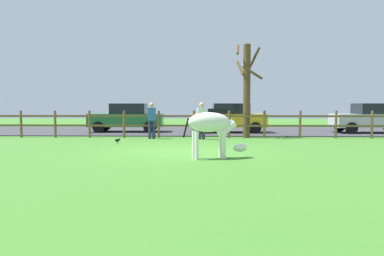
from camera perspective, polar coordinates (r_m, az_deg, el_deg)
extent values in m
plane|color=#3D7528|center=(12.04, -2.13, -3.64)|extent=(60.00, 60.00, 0.00)
cube|color=#38383D|center=(21.29, -0.38, -0.46)|extent=(28.00, 7.40, 0.05)
cylinder|color=brown|center=(19.00, -25.01, 0.56)|extent=(0.11, 0.11, 1.26)
cylinder|color=brown|center=(18.32, -20.48, 0.57)|extent=(0.11, 0.11, 1.26)
cylinder|color=brown|center=(17.76, -15.63, 0.58)|extent=(0.11, 0.11, 1.26)
cylinder|color=brown|center=(17.35, -10.50, 0.59)|extent=(0.11, 0.11, 1.26)
cylinder|color=brown|center=(17.07, -5.17, 0.58)|extent=(0.11, 0.11, 1.26)
cylinder|color=brown|center=(16.95, 0.29, 0.58)|extent=(0.11, 0.11, 1.26)
cylinder|color=brown|center=(16.98, 5.77, 0.57)|extent=(0.11, 0.11, 1.26)
cylinder|color=brown|center=(17.17, 11.19, 0.55)|extent=(0.11, 0.11, 1.26)
cylinder|color=brown|center=(17.50, 16.44, 0.53)|extent=(0.11, 0.11, 1.26)
cylinder|color=brown|center=(17.98, 21.46, 0.50)|extent=(0.11, 0.11, 1.26)
cylinder|color=brown|center=(18.59, 26.18, 0.48)|extent=(0.11, 0.11, 1.26)
cube|color=brown|center=(16.99, -2.45, 0.37)|extent=(21.11, 0.06, 0.09)
cube|color=brown|center=(16.98, -2.45, 1.86)|extent=(21.11, 0.06, 0.09)
cylinder|color=#513A23|center=(17.29, 8.50, 5.67)|extent=(0.33, 0.33, 4.33)
cylinder|color=#513A23|center=(16.91, 9.37, 8.50)|extent=(1.02, 0.52, 0.62)
cylinder|color=#513A23|center=(17.24, 7.48, 9.21)|extent=(0.33, 0.76, 0.72)
cylinder|color=#513A23|center=(17.48, 7.12, 12.01)|extent=(0.21, 0.92, 0.60)
cylinder|color=#513A23|center=(17.65, 9.62, 10.59)|extent=(0.53, 0.83, 0.99)
ellipsoid|color=white|center=(10.31, 2.66, 0.91)|extent=(1.33, 0.83, 0.56)
cylinder|color=white|center=(10.62, 4.47, -2.49)|extent=(0.11, 0.11, 0.78)
cylinder|color=white|center=(10.36, 4.99, -2.64)|extent=(0.11, 0.11, 0.78)
cylinder|color=white|center=(10.38, 0.30, -2.62)|extent=(0.11, 0.11, 0.78)
cylinder|color=white|center=(10.11, 0.73, -2.78)|extent=(0.11, 0.11, 0.78)
cylinder|color=white|center=(10.50, 5.39, -0.08)|extent=(0.63, 0.40, 0.51)
ellipsoid|color=white|center=(10.70, 7.48, -3.06)|extent=(0.48, 0.32, 0.24)
cube|color=black|center=(10.38, 3.97, 2.69)|extent=(0.55, 0.20, 0.12)
cylinder|color=black|center=(10.13, -0.95, 0.02)|extent=(0.20, 0.10, 0.54)
cylinder|color=black|center=(14.88, -11.52, -2.23)|extent=(0.01, 0.01, 0.06)
cylinder|color=black|center=(14.84, -11.55, -2.24)|extent=(0.01, 0.01, 0.06)
ellipsoid|color=black|center=(14.85, -11.54, -1.89)|extent=(0.18, 0.10, 0.12)
sphere|color=black|center=(14.83, -11.20, -1.70)|extent=(0.07, 0.07, 0.07)
cube|color=yellow|center=(19.90, 5.57, 1.19)|extent=(4.06, 1.84, 0.70)
cube|color=black|center=(19.91, 6.01, 3.00)|extent=(1.96, 1.63, 0.56)
cylinder|color=black|center=(18.98, 1.76, 0.04)|extent=(0.61, 0.20, 0.60)
cylinder|color=black|center=(20.68, 1.60, 0.32)|extent=(0.61, 0.20, 0.60)
cylinder|color=black|center=(19.27, 9.81, 0.04)|extent=(0.61, 0.20, 0.60)
cylinder|color=black|center=(20.94, 9.01, 0.32)|extent=(0.61, 0.20, 0.60)
cube|color=#236B38|center=(20.65, -10.15, 1.23)|extent=(4.06, 1.86, 0.70)
cube|color=black|center=(20.61, -9.76, 2.99)|extent=(1.96, 1.64, 0.56)
cylinder|color=black|center=(20.11, -14.35, 0.12)|extent=(0.61, 0.20, 0.60)
cylinder|color=black|center=(21.76, -13.27, 0.39)|extent=(0.61, 0.20, 0.60)
cylinder|color=black|center=(19.63, -6.68, 0.13)|extent=(0.61, 0.20, 0.60)
cylinder|color=black|center=(21.32, -6.18, 0.40)|extent=(0.61, 0.20, 0.60)
cube|color=#B7BABF|center=(21.70, 26.06, 1.04)|extent=(4.00, 1.71, 0.70)
cube|color=black|center=(21.75, 26.47, 2.69)|extent=(1.90, 1.57, 0.56)
cylinder|color=black|center=(20.41, 23.55, -0.01)|extent=(0.60, 0.18, 0.60)
cylinder|color=black|center=(22.00, 21.92, 0.26)|extent=(0.60, 0.18, 0.60)
cylinder|color=#232847|center=(16.27, 1.17, -0.33)|extent=(0.14, 0.14, 0.82)
cylinder|color=#232847|center=(16.31, 1.79, -0.32)|extent=(0.14, 0.14, 0.82)
cube|color=silver|center=(16.26, 1.49, 2.14)|extent=(0.40, 0.29, 0.58)
sphere|color=tan|center=(16.26, 1.49, 3.62)|extent=(0.22, 0.22, 0.22)
cylinder|color=#232847|center=(16.63, -6.58, -0.27)|extent=(0.14, 0.14, 0.82)
cylinder|color=#232847|center=(16.64, -5.96, -0.26)|extent=(0.14, 0.14, 0.82)
cube|color=#2D569E|center=(16.61, -6.28, 2.15)|extent=(0.40, 0.28, 0.58)
sphere|color=tan|center=(16.60, -6.29, 3.59)|extent=(0.22, 0.22, 0.22)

